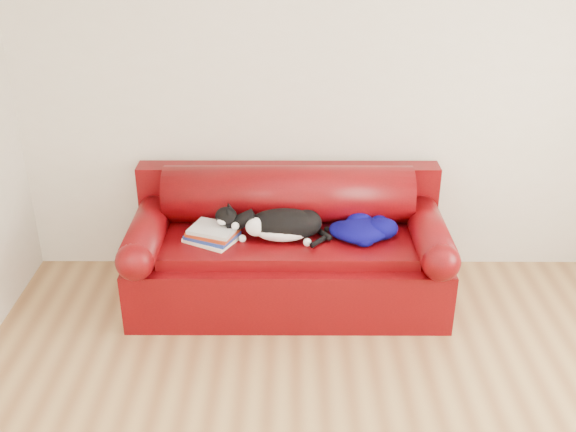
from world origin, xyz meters
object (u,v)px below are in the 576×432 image
object	(u,v)px
cat	(284,226)
blanket	(363,229)
book_stack	(213,234)
sofa_base	(288,268)

from	to	relation	value
cat	blanket	bearing A→B (deg)	-1.80
book_stack	sofa_base	bearing A→B (deg)	9.98
cat	blanket	xyz separation A→B (m)	(0.52, 0.03, -0.04)
sofa_base	blanket	size ratio (longest dim) A/B	4.02
cat	blanket	distance (m)	0.53
sofa_base	book_stack	bearing A→B (deg)	-170.02
blanket	sofa_base	bearing A→B (deg)	176.52
book_stack	cat	bearing A→B (deg)	3.47
book_stack	blanket	size ratio (longest dim) A/B	0.75
sofa_base	cat	size ratio (longest dim) A/B	2.98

